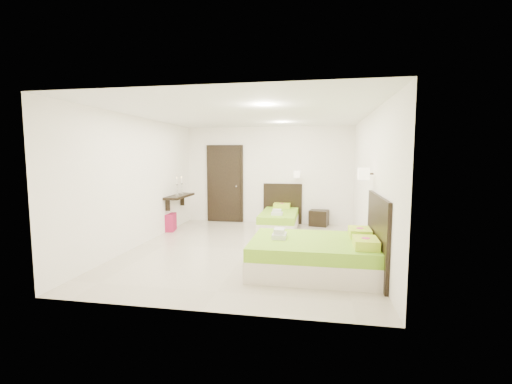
% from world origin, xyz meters
% --- Properties ---
extents(floor, '(5.50, 5.50, 0.00)m').
position_xyz_m(floor, '(0.00, 0.00, 0.00)').
color(floor, beige).
rests_on(floor, ground).
extents(bed_single, '(1.04, 1.73, 1.43)m').
position_xyz_m(bed_single, '(0.40, 1.96, 0.26)').
color(bed_single, beige).
rests_on(bed_single, ground).
extents(bed_double, '(1.97, 1.67, 1.62)m').
position_xyz_m(bed_double, '(1.35, -1.09, 0.29)').
color(bed_double, beige).
rests_on(bed_double, ground).
extents(nightstand, '(0.54, 0.50, 0.41)m').
position_xyz_m(nightstand, '(1.38, 2.57, 0.21)').
color(nightstand, black).
rests_on(nightstand, ground).
extents(ottoman, '(0.50, 0.50, 0.42)m').
position_xyz_m(ottoman, '(-2.31, 1.29, 0.21)').
color(ottoman, maroon).
rests_on(ottoman, ground).
extents(door, '(1.02, 0.15, 2.14)m').
position_xyz_m(door, '(-1.20, 2.70, 1.05)').
color(door, black).
rests_on(door, ground).
extents(console_shelf, '(0.35, 1.20, 0.78)m').
position_xyz_m(console_shelf, '(-2.08, 1.60, 0.82)').
color(console_shelf, black).
rests_on(console_shelf, ground).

